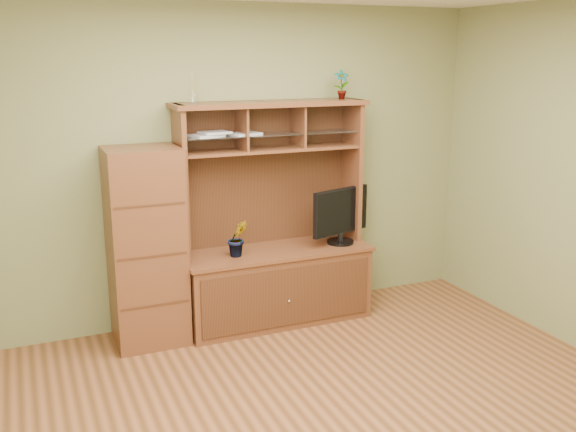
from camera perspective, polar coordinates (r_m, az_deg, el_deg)
room at (r=3.74m, az=5.07°, el=-0.20°), size 4.54×4.04×2.74m
media_hutch at (r=5.59m, az=-1.19°, el=-4.14°), size 1.66×0.61×1.90m
monitor at (r=5.65m, az=4.72°, el=0.12°), size 0.61×0.24×0.49m
orchid_plant at (r=5.31m, az=-4.50°, el=-1.98°), size 0.17×0.14×0.31m
top_plant at (r=5.66m, az=4.77°, el=11.58°), size 0.15×0.11×0.25m
reed_diffuser at (r=5.18m, az=-8.52°, el=10.93°), size 0.05×0.05×0.25m
magazines at (r=5.27m, az=-5.95°, el=7.26°), size 0.61×0.26×0.04m
side_cabinet at (r=5.21m, az=-12.49°, el=-2.71°), size 0.57×0.52×1.59m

